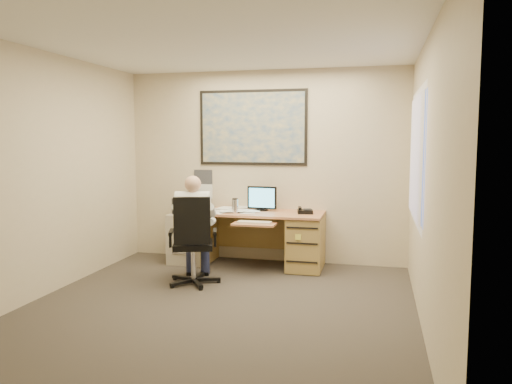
% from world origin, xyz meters
% --- Properties ---
extents(room_shell, '(4.00, 4.50, 2.70)m').
position_xyz_m(room_shell, '(0.00, 0.00, 1.35)').
color(room_shell, '#38312B').
rests_on(room_shell, ground).
extents(desk, '(1.60, 0.97, 1.08)m').
position_xyz_m(desk, '(0.41, 1.90, 0.44)').
color(desk, tan).
rests_on(desk, ground).
extents(world_map, '(1.56, 0.03, 1.06)m').
position_xyz_m(world_map, '(-0.16, 2.23, 1.90)').
color(world_map, '#1E4C93').
rests_on(world_map, room_shell).
extents(wall_calendar, '(0.28, 0.01, 0.42)m').
position_xyz_m(wall_calendar, '(-0.91, 2.24, 1.08)').
color(wall_calendar, white).
rests_on(wall_calendar, room_shell).
extents(window_blinds, '(0.06, 1.40, 1.30)m').
position_xyz_m(window_blinds, '(1.97, 0.80, 1.55)').
color(window_blinds, white).
rests_on(window_blinds, room_shell).
extents(filing_cabinet, '(0.51, 0.61, 0.97)m').
position_xyz_m(filing_cabinet, '(-1.00, 1.91, 0.42)').
color(filing_cabinet, '#B5A891').
rests_on(filing_cabinet, ground).
extents(office_chair, '(0.81, 0.81, 1.08)m').
position_xyz_m(office_chair, '(-0.58, 0.83, 0.31)').
color(office_chair, black).
rests_on(office_chair, ground).
extents(person, '(0.68, 0.85, 1.30)m').
position_xyz_m(person, '(-0.56, 0.91, 0.65)').
color(person, silver).
rests_on(person, office_chair).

